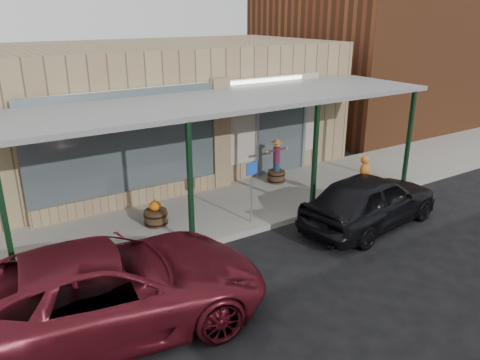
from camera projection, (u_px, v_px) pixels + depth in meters
ground at (314, 268)px, 10.01m from camera, size 120.00×120.00×0.00m
sidewalk at (227, 208)px, 12.83m from camera, size 40.00×3.20×0.15m
storefront at (156, 108)px, 15.76m from camera, size 12.00×6.25×4.20m
awning at (227, 102)px, 11.80m from camera, size 12.00×3.00×3.04m
block_buildings_near at (193, 52)px, 17.03m from camera, size 61.00×8.00×8.00m
barrel_scarecrow at (276, 167)px, 14.46m from camera, size 0.82×0.69×1.39m
barrel_pumpkin at (156, 216)px, 11.62m from camera, size 0.58×0.58×0.67m
handicap_sign at (252, 184)px, 11.51m from camera, size 0.33×0.06×1.58m
parked_sedan at (371, 200)px, 11.75m from camera, size 4.30×2.17×1.60m
car_maroon at (106, 289)px, 7.86m from camera, size 5.82×3.25×1.54m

